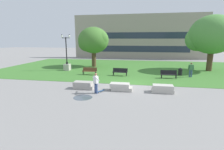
% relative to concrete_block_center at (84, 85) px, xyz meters
% --- Properties ---
extents(ground_plane, '(140.00, 140.00, 0.00)m').
position_rel_concrete_block_center_xyz_m(ground_plane, '(4.04, 2.11, -0.31)').
color(ground_plane, gray).
extents(grass_lawn, '(40.00, 20.00, 0.02)m').
position_rel_concrete_block_center_xyz_m(grass_lawn, '(4.04, 12.11, -0.30)').
color(grass_lawn, '#3D752D').
rests_on(grass_lawn, ground).
extents(concrete_block_center, '(1.82, 0.90, 0.64)m').
position_rel_concrete_block_center_xyz_m(concrete_block_center, '(0.00, 0.00, 0.00)').
color(concrete_block_center, '#9E9991').
rests_on(concrete_block_center, ground).
extents(concrete_block_left, '(1.91, 0.90, 0.64)m').
position_rel_concrete_block_center_xyz_m(concrete_block_left, '(3.38, 0.02, 0.00)').
color(concrete_block_left, '#B2ADA3').
rests_on(concrete_block_left, ground).
extents(concrete_block_right, '(1.80, 0.90, 0.64)m').
position_rel_concrete_block_center_xyz_m(concrete_block_right, '(6.90, 0.07, 0.00)').
color(concrete_block_right, '#B2ADA3').
rests_on(concrete_block_right, ground).
extents(person_skateboarder, '(0.90, 1.22, 1.71)m').
position_rel_concrete_block_center_xyz_m(person_skateboarder, '(1.48, -1.17, 0.67)').
color(person_skateboarder, '#384C7A').
rests_on(person_skateboarder, ground).
extents(skateboard, '(0.69, 0.98, 0.14)m').
position_rel_concrete_block_center_xyz_m(skateboard, '(1.72, -0.81, -0.22)').
color(skateboard, '#2D4C75').
rests_on(skateboard, ground).
extents(puddle, '(1.47, 1.47, 0.01)m').
position_rel_concrete_block_center_xyz_m(puddle, '(0.75, -2.37, -0.30)').
color(puddle, '#47515B').
rests_on(puddle, ground).
extents(park_bench_near_left, '(1.83, 0.63, 0.90)m').
position_rel_concrete_block_center_xyz_m(park_bench_near_left, '(8.11, 5.76, 0.23)').
color(park_bench_near_left, black).
rests_on(park_bench_near_left, grass_lawn).
extents(park_bench_near_right, '(1.81, 0.55, 0.90)m').
position_rel_concrete_block_center_xyz_m(park_bench_near_right, '(-1.34, 6.12, 0.23)').
color(park_bench_near_right, brown).
rests_on(park_bench_near_right, grass_lawn).
extents(park_bench_far_left, '(1.82, 0.60, 0.90)m').
position_rel_concrete_block_center_xyz_m(park_bench_far_left, '(2.49, 6.18, 0.23)').
color(park_bench_far_left, black).
rests_on(park_bench_far_left, grass_lawn).
extents(lamp_post_left, '(1.32, 0.80, 5.03)m').
position_rel_concrete_block_center_xyz_m(lamp_post_left, '(-5.42, 8.51, 0.73)').
color(lamp_post_left, '#ADA89E').
rests_on(lamp_post_left, grass_lawn).
extents(tree_far_right, '(5.05, 4.81, 6.24)m').
position_rel_concrete_block_center_xyz_m(tree_far_right, '(-2.69, 12.58, 3.84)').
color(tree_far_right, '#4C3823').
rests_on(tree_far_right, grass_lawn).
extents(tree_near_right, '(6.43, 6.12, 7.58)m').
position_rel_concrete_block_center_xyz_m(tree_near_right, '(14.25, 11.73, 4.61)').
color(tree_near_right, '#4C3823').
rests_on(tree_near_right, grass_lawn).
extents(trash_bin, '(0.49, 0.49, 0.96)m').
position_rel_concrete_block_center_xyz_m(trash_bin, '(9.72, 7.61, 0.20)').
color(trash_bin, black).
rests_on(trash_bin, grass_lawn).
extents(person_bystander_near_lawn, '(0.67, 0.25, 1.71)m').
position_rel_concrete_block_center_xyz_m(person_bystander_near_lawn, '(10.72, 6.80, 0.68)').
color(person_bystander_near_lawn, '#384C7A').
rests_on(person_bystander_near_lawn, grass_lawn).
extents(building_facade_distant, '(30.02, 1.03, 9.89)m').
position_rel_concrete_block_center_xyz_m(building_facade_distant, '(3.94, 26.61, 4.63)').
color(building_facade_distant, gray).
rests_on(building_facade_distant, ground).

